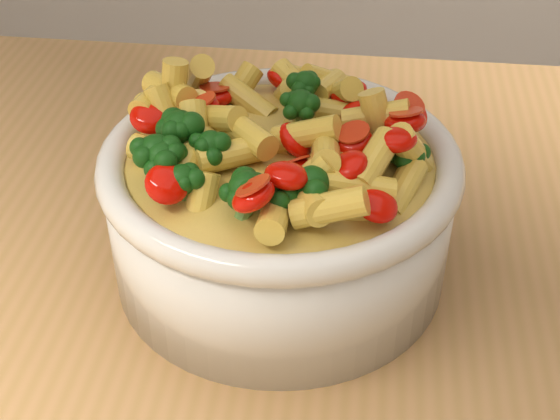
# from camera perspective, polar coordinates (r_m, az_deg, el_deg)

# --- Properties ---
(serving_bowl) EXTENTS (0.22, 0.22, 0.10)m
(serving_bowl) POSITION_cam_1_polar(r_m,az_deg,el_deg) (0.50, 0.00, 0.11)
(serving_bowl) COLOR silver
(serving_bowl) RESTS_ON table
(pasta_salad) EXTENTS (0.18, 0.18, 0.04)m
(pasta_salad) POSITION_cam_1_polar(r_m,az_deg,el_deg) (0.47, 0.00, 5.99)
(pasta_salad) COLOR #F1C04C
(pasta_salad) RESTS_ON serving_bowl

